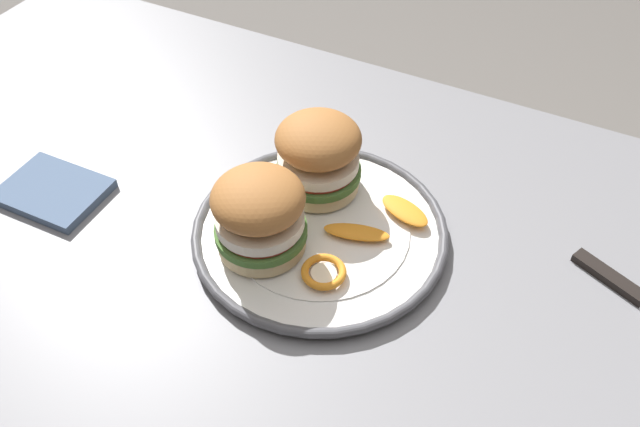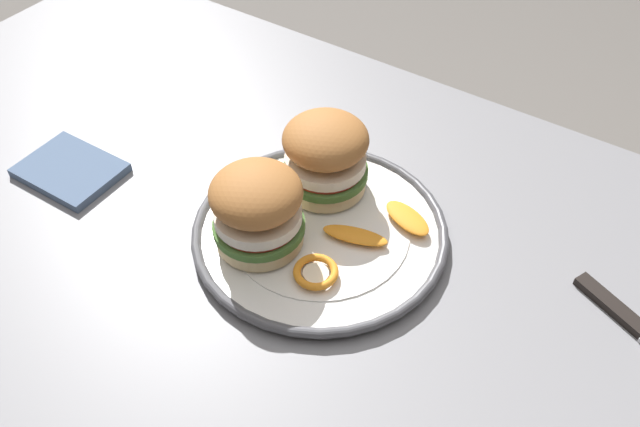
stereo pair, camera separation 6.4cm
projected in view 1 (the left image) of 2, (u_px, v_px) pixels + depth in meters
dining_table at (285, 303)px, 0.85m from camera, size 1.43×0.83×0.75m
dinner_plate at (320, 231)px, 0.79m from camera, size 0.31×0.31×0.02m
sandwich_half_left at (259, 213)px, 0.73m from camera, size 0.11×0.11×0.10m
sandwich_half_right at (318, 154)px, 0.80m from camera, size 0.12×0.12×0.10m
orange_peel_curled at (324, 272)px, 0.73m from camera, size 0.07×0.07×0.01m
orange_peel_strip_long at (405, 211)px, 0.80m from camera, size 0.07×0.05×0.01m
orange_peel_strip_short at (357, 232)px, 0.77m from camera, size 0.08×0.05×0.01m
folded_napkin at (53, 191)px, 0.85m from camera, size 0.13×0.10×0.01m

